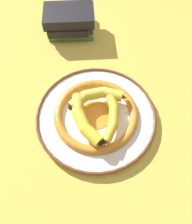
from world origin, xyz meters
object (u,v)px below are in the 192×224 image
book_stack (70,21)px  decorative_bowl (96,115)px  banana_c (112,117)px  banana_a (97,96)px  banana_b (83,118)px

book_stack → decorative_bowl: bearing=-75.9°
decorative_bowl → banana_c: size_ratio=2.07×
banana_a → banana_c: size_ratio=1.04×
decorative_bowl → banana_b: 0.06m
banana_c → book_stack: (0.47, 0.03, -0.00)m
decorative_bowl → banana_c: (-0.04, -0.04, 0.04)m
decorative_bowl → banana_c: 0.06m
banana_b → book_stack: book_stack is taller
banana_b → banana_c: bearing=71.5°
decorative_bowl → banana_b: banana_b is taller
decorative_bowl → banana_c: banana_c is taller
book_stack → banana_a: bearing=-73.9°
banana_a → book_stack: 0.39m
banana_a → book_stack: book_stack is taller
book_stack → banana_b: bearing=-81.7°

